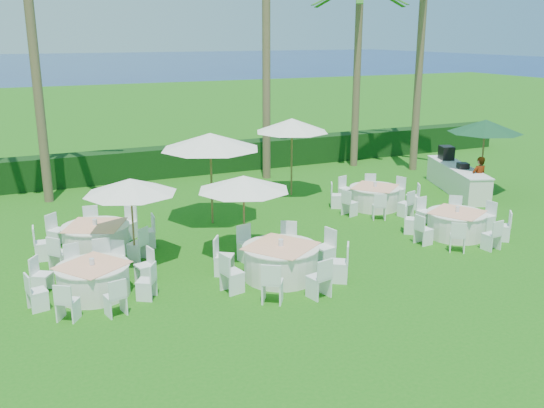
{
  "coord_description": "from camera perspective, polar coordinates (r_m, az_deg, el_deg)",
  "views": [
    {
      "loc": [
        -6.28,
        -12.06,
        5.73
      ],
      "look_at": [
        0.25,
        2.14,
        1.3
      ],
      "focal_mm": 40.0,
      "sensor_mm": 36.0,
      "label": 1
    }
  ],
  "objects": [
    {
      "name": "staff_person",
      "position": [
        22.56,
        18.86,
        2.3
      ],
      "size": [
        0.59,
        0.4,
        1.56
      ],
      "primitive_type": "imported",
      "rotation": [
        0.0,
        0.0,
        3.09
      ],
      "color": "gray",
      "rests_on": "ground"
    },
    {
      "name": "ground",
      "position": [
        14.75,
        2.61,
        -7.05
      ],
      "size": [
        120.0,
        120.0,
        0.0
      ],
      "primitive_type": "plane",
      "color": "#196210",
      "rests_on": "ground"
    },
    {
      "name": "banquet_table_f",
      "position": [
        20.72,
        9.63,
        0.67
      ],
      "size": [
        2.93,
        2.93,
        0.9
      ],
      "color": "silver",
      "rests_on": "ground"
    },
    {
      "name": "umbrella_c",
      "position": [
        18.41,
        -5.82,
        5.91
      ],
      "size": [
        3.06,
        3.06,
        2.83
      ],
      "color": "brown",
      "rests_on": "ground"
    },
    {
      "name": "banquet_table_a",
      "position": [
        14.31,
        -16.46,
        -6.81
      ],
      "size": [
        2.88,
        2.88,
        0.88
      ],
      "color": "silver",
      "rests_on": "ground"
    },
    {
      "name": "hedge",
      "position": [
        25.39,
        -9.89,
        3.93
      ],
      "size": [
        34.0,
        1.0,
        1.2
      ],
      "primitive_type": "cube",
      "color": "black",
      "rests_on": "ground"
    },
    {
      "name": "palm_e",
      "position": [
        26.49,
        13.74,
        13.17
      ],
      "size": [
        4.4,
        3.99,
        8.5
      ],
      "color": "brown",
      "rests_on": "ground"
    },
    {
      "name": "banquet_table_b",
      "position": [
        14.66,
        0.84,
        -5.38
      ],
      "size": [
        3.25,
        3.25,
        0.98
      ],
      "color": "silver",
      "rests_on": "ground"
    },
    {
      "name": "palm_d",
      "position": [
        26.85,
        8.03,
        12.7
      ],
      "size": [
        4.41,
        4.03,
        7.79
      ],
      "color": "brown",
      "rests_on": "ground"
    },
    {
      "name": "palm_b",
      "position": [
        22.04,
        -21.49,
        13.01
      ],
      "size": [
        4.36,
        4.27,
        9.19
      ],
      "color": "brown",
      "rests_on": "ground"
    },
    {
      "name": "umbrella_green",
      "position": [
        23.23,
        19.45,
        6.92
      ],
      "size": [
        2.65,
        2.65,
        2.73
      ],
      "color": "brown",
      "rests_on": "ground"
    },
    {
      "name": "umbrella_d",
      "position": [
        21.71,
        1.89,
        7.42
      ],
      "size": [
        2.66,
        2.66,
        2.81
      ],
      "color": "brown",
      "rests_on": "ground"
    },
    {
      "name": "banquet_table_d",
      "position": [
        16.94,
        -16.22,
        -3.12
      ],
      "size": [
        3.15,
        3.15,
        0.95
      ],
      "color": "silver",
      "rests_on": "ground"
    },
    {
      "name": "banquet_table_c",
      "position": [
        18.37,
        16.95,
        -1.78
      ],
      "size": [
        2.97,
        2.97,
        0.9
      ],
      "color": "silver",
      "rests_on": "ground"
    },
    {
      "name": "buffet_table",
      "position": [
        23.57,
        17.0,
        2.37
      ],
      "size": [
        2.24,
        4.28,
        1.5
      ],
      "color": "silver",
      "rests_on": "ground"
    },
    {
      "name": "ocean",
      "position": [
        114.37,
        -22.03,
        11.84
      ],
      "size": [
        260.0,
        260.0,
        0.0
      ],
      "primitive_type": "plane",
      "color": "#081054",
      "rests_on": "ground"
    },
    {
      "name": "umbrella_a",
      "position": [
        15.51,
        -13.19,
        1.64
      ],
      "size": [
        2.36,
        2.36,
        2.24
      ],
      "color": "brown",
      "rests_on": "ground"
    },
    {
      "name": "umbrella_b",
      "position": [
        15.55,
        -2.7,
        1.99
      ],
      "size": [
        2.43,
        2.43,
        2.21
      ],
      "color": "brown",
      "rests_on": "ground"
    }
  ]
}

